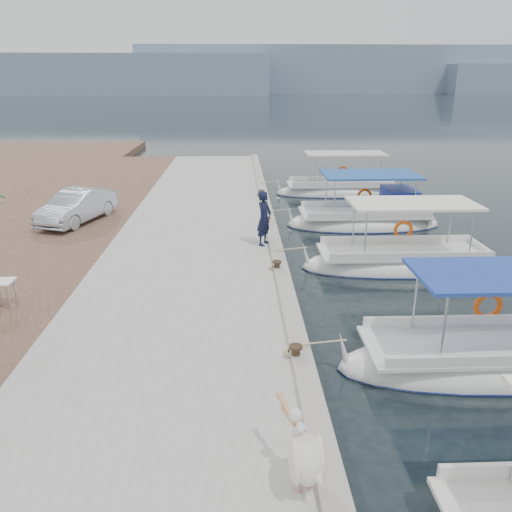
{
  "coord_description": "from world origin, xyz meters",
  "views": [
    {
      "loc": [
        -1.5,
        -12.42,
        5.97
      ],
      "look_at": [
        -1.0,
        0.92,
        1.2
      ],
      "focal_mm": 35.0,
      "sensor_mm": 36.0,
      "label": 1
    }
  ],
  "objects": [
    {
      "name": "fishing_caique_d",
      "position": [
        3.98,
        8.04,
        0.2
      ],
      "size": [
        6.56,
        2.62,
        2.83
      ],
      "color": "silver",
      "rests_on": "ground"
    },
    {
      "name": "fishing_caique_c",
      "position": [
        3.95,
        2.96,
        0.12
      ],
      "size": [
        6.71,
        2.2,
        2.83
      ],
      "color": "silver",
      "rests_on": "ground"
    },
    {
      "name": "fishing_caique_b",
      "position": [
        3.97,
        -3.16,
        0.12
      ],
      "size": [
        6.77,
        2.19,
        2.83
      ],
      "color": "silver",
      "rests_on": "ground"
    },
    {
      "name": "quay_curb",
      "position": [
        -0.22,
        5.0,
        0.56
      ],
      "size": [
        0.44,
        40.0,
        0.12
      ],
      "primitive_type": "cube",
      "color": "#9F9B8D",
      "rests_on": "concrete_quay"
    },
    {
      "name": "folding_table",
      "position": [
        -7.38,
        -0.76,
        1.02
      ],
      "size": [
        0.55,
        0.55,
        0.73
      ],
      "color": "silver",
      "rests_on": "cobblestone_strip"
    },
    {
      "name": "cobblestone_strip",
      "position": [
        -8.0,
        5.0,
        0.25
      ],
      "size": [
        4.0,
        40.0,
        0.5
      ],
      "primitive_type": "cube",
      "color": "brown",
      "rests_on": "ground"
    },
    {
      "name": "pelican",
      "position": [
        -0.61,
        -6.89,
        1.06
      ],
      "size": [
        0.72,
        1.4,
        1.08
      ],
      "color": "tan",
      "rests_on": "concrete_quay"
    },
    {
      "name": "fishing_caique_e",
      "position": [
        4.09,
        14.15,
        0.12
      ],
      "size": [
        7.0,
        2.18,
        2.83
      ],
      "color": "silver",
      "rests_on": "ground"
    },
    {
      "name": "mooring_bollards",
      "position": [
        -0.35,
        1.5,
        0.69
      ],
      "size": [
        0.28,
        20.28,
        0.33
      ],
      "color": "black",
      "rests_on": "concrete_quay"
    },
    {
      "name": "concrete_quay",
      "position": [
        -3.0,
        5.0,
        0.25
      ],
      "size": [
        6.0,
        40.0,
        0.5
      ],
      "primitive_type": "cube",
      "color": "#A3A49E",
      "rests_on": "ground"
    },
    {
      "name": "parked_car",
      "position": [
        -7.94,
        7.27,
        1.14
      ],
      "size": [
        2.5,
        4.11,
        1.28
      ],
      "primitive_type": "imported",
      "rotation": [
        0.0,
        0.0,
        -0.32
      ],
      "color": "#A8B3C0",
      "rests_on": "cobblestone_strip"
    },
    {
      "name": "ground",
      "position": [
        0.0,
        0.0,
        0.0
      ],
      "size": [
        400.0,
        400.0,
        0.0
      ],
      "primitive_type": "plane",
      "color": "black",
      "rests_on": "ground"
    },
    {
      "name": "distant_hills",
      "position": [
        29.61,
        201.49,
        7.61
      ],
      "size": [
        330.0,
        60.0,
        18.0
      ],
      "color": "gray",
      "rests_on": "ground"
    },
    {
      "name": "fisherman",
      "position": [
        -0.6,
        4.07,
        1.44
      ],
      "size": [
        0.72,
        0.82,
        1.88
      ],
      "primitive_type": "imported",
      "rotation": [
        0.0,
        0.0,
        1.08
      ],
      "color": "black",
      "rests_on": "concrete_quay"
    }
  ]
}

